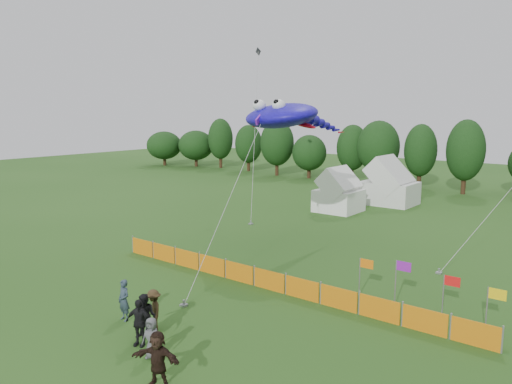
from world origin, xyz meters
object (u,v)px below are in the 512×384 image
Objects in this scene: tent_right at (389,186)px; barrier_fence at (269,280)px; tent_left at (339,194)px; stingray_kite at (285,116)px; spectator_a at (124,300)px; spectator_e at (152,338)px; spectator_f at (158,359)px; spectator_c at (154,310)px; spectator_d at (139,322)px; spectator_b at (145,317)px.

barrier_fence is at bearing -79.22° from tent_right.
stingray_kite is at bearing -77.68° from tent_left.
tent_left is 0.73× the size of tent_right.
spectator_a is 16.48m from stingray_kite.
spectator_e is at bearing -71.89° from stingray_kite.
spectator_f is (9.53, -29.44, -0.70)m from tent_left.
tent_left is 27.24m from spectator_a.
tent_left is at bearing 132.55° from spectator_c.
spectator_e is at bearing -16.73° from spectator_a.
spectator_f is at bearing -20.71° from spectator_a.
barrier_fence is 12.63× the size of spectator_c.
stingray_kite reaches higher than tent_left.
spectator_d is at bearing -75.47° from stingray_kite.
spectator_b is 1.69m from spectator_e.
spectator_e is (5.85, -34.59, -1.03)m from tent_right.
spectator_a is (4.34, -26.88, -0.73)m from tent_left.
spectator_a is at bearing -86.06° from tent_right.
spectator_c is (4.03, -32.95, -0.94)m from tent_right.
tent_right reaches higher than barrier_fence.
stingray_kite is (-4.03, 15.54, 7.76)m from spectator_d.
spectator_d reaches higher than barrier_fence.
spectator_e is at bearing -80.40° from tent_right.
barrier_fence is at bearing -60.04° from stingray_kite.
tent_right is 33.21m from spectator_a.
stingray_kite is (-1.63, 14.44, 7.78)m from spectator_a.
spectator_a is 2.65m from spectator_d.
spectator_a is 0.96× the size of spectator_f.
tent_left is at bearing 102.32° from stingray_kite.
barrier_fence is 8.43m from spectator_e.
tent_left is 14.56m from stingray_kite.
tent_right is 2.75× the size of spectator_b.
spectator_a is at bearing 140.38° from spectator_e.
tent_right is at bearing 82.31° from spectator_e.
spectator_d is 0.10× the size of stingray_kite.
barrier_fence is 11.67× the size of spectator_d.
tent_right is 34.56m from spectator_d.
spectator_d reaches higher than spectator_c.
barrier_fence is at bearing -70.54° from tent_left.
tent_right is at bearing 100.78° from barrier_fence.
spectator_d is 3.15m from spectator_f.
spectator_f reaches higher than barrier_fence.
spectator_e is 0.82× the size of spectator_f.
tent_right is 2.93× the size of spectator_c.
barrier_fence is at bearing 64.63° from spectator_d.
spectator_c is at bearing -83.02° from tent_right.
spectator_c is at bearing 93.74° from spectator_d.
spectator_d is at bearing -92.21° from barrier_fence.
tent_left is 30.96m from spectator_f.
tent_right is 19.92m from stingray_kite.
tent_right is 36.47m from spectator_f.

